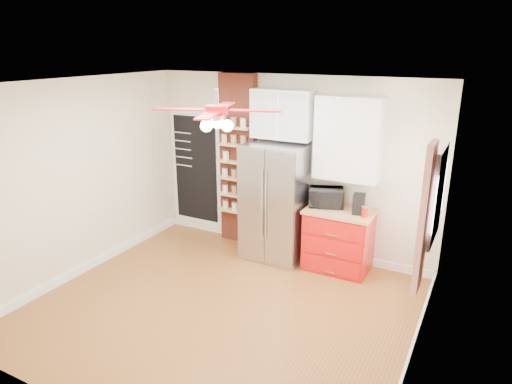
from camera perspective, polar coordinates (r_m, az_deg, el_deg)
The scene contains 21 objects.
floor at distance 5.83m, azimuth -4.28°, elevation -14.21°, with size 4.50×4.50×0.00m, color brown.
ceiling at distance 4.96m, azimuth -5.02°, elevation 13.28°, with size 4.50×4.50×0.00m, color white.
wall_back at distance 6.93m, azimuth 4.25°, elevation 3.28°, with size 4.50×0.02×2.70m, color beige.
wall_front at distance 3.85m, azimuth -20.99°, elevation -10.31°, with size 4.50×0.02×2.70m, color beige.
wall_left at distance 6.67m, azimuth -21.18°, elevation 1.52°, with size 0.02×4.00×2.70m, color beige.
wall_right at distance 4.53m, azimuth 20.37°, elevation -5.95°, with size 0.02×4.00×2.70m, color beige.
chalkboard at distance 7.78m, azimuth -7.45°, elevation 2.89°, with size 0.95×0.05×1.95m.
brick_pillar at distance 7.24m, azimuth -2.19°, elevation 3.94°, with size 0.60×0.16×2.70m, color brown.
fridge at distance 6.77m, azimuth 2.50°, elevation -1.26°, with size 0.90×0.70×1.75m, color #B0B0B5.
upper_glass_cabinet at distance 6.64m, azimuth 3.39°, elevation 9.69°, with size 0.90×0.35×0.70m, color white.
red_cabinet at distance 6.64m, azimuth 10.26°, elevation -5.85°, with size 0.94×0.64×0.90m.
upper_shelf_unit at distance 6.37m, azimuth 11.44°, elevation 6.52°, with size 0.90×0.30×1.15m, color white.
window at distance 5.30m, azimuth 21.80°, elevation -0.35°, with size 0.04×0.75×1.05m, color white.
curtain at distance 4.82m, azimuth 20.28°, elevation -3.20°, with size 0.06×0.40×1.55m, color #B42618.
ceiling_fan at distance 4.99m, azimuth -4.93°, elevation 10.11°, with size 1.40×1.40×0.44m.
toaster_oven at distance 6.55m, azimuth 8.76°, elevation -0.66°, with size 0.48×0.33×0.27m, color black.
coffee_maker at distance 6.36m, azimuth 12.74°, elevation -1.45°, with size 0.16×0.21×0.27m, color black.
canister_left at distance 6.27m, azimuth 13.43°, elevation -2.44°, with size 0.09×0.09×0.14m, color #A41809.
canister_right at distance 6.42m, azimuth 13.28°, elevation -1.91°, with size 0.11×0.11×0.14m, color #B60A1C.
pantry_jar_oats at distance 7.18m, azimuth -3.78°, elevation 4.56°, with size 0.10×0.10×0.14m, color beige.
pantry_jar_beans at distance 7.04m, azimuth -2.04°, elevation 4.29°, with size 0.09×0.09×0.13m, color olive.
Camera 1 is at (2.68, -4.15, 3.09)m, focal length 32.00 mm.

